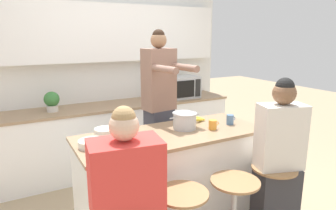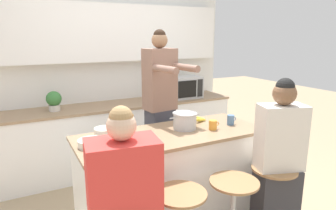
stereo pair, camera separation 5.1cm
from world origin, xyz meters
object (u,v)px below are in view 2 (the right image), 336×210
Objects in this scene: kitchen_island at (171,178)px; coffee_cup_far at (213,125)px; bar_stool_rightmost at (272,197)px; fruit_bowl at (105,132)px; juice_carton at (128,125)px; person_seated_near at (278,167)px; coffee_cup_near at (231,120)px; banana_bunch at (198,119)px; microwave at (184,87)px; person_cooking at (160,114)px; cooking_pot at (185,121)px; potted_plant at (54,100)px.

coffee_cup_far is at bearing -12.94° from kitchen_island.
bar_stool_rightmost is 3.50× the size of fruit_bowl.
kitchen_island is 7.90× the size of juice_carton.
bar_stool_rightmost is 0.29m from person_seated_near.
person_seated_near is 13.91× the size of coffee_cup_near.
banana_bunch is at bearing 130.60° from person_seated_near.
microwave reaches higher than coffee_cup_near.
person_cooking is 0.54m from cooking_pot.
person_cooking is 1.33m from potted_plant.
microwave is at bearing 102.41° from person_seated_near.
person_seated_near is 0.91m from banana_bunch.
potted_plant is (-1.23, 1.55, 0.07)m from coffee_cup_far.
juice_carton reaches higher than coffee_cup_near.
banana_bunch is 1.35m from microwave.
potted_plant is at bearing 131.96° from person_cooking.
juice_carton is 0.47× the size of microwave.
person_seated_near reaches higher than kitchen_island.
juice_carton is at bearing 166.76° from person_seated_near.
cooking_pot is 0.28m from banana_bunch.
fruit_bowl is at bearing -78.37° from potted_plant.
bar_stool_rightmost is 1.42m from person_cooking.
coffee_cup_near is (-0.05, 0.56, 0.59)m from bar_stool_rightmost.
juice_carton is at bearing -71.75° from potted_plant.
person_cooking is at bearing 73.39° from kitchen_island.
juice_carton is (0.19, -0.08, 0.06)m from fruit_bowl.
coffee_cup_near is 0.43× the size of potted_plant.
person_cooking is (-0.53, 1.20, 0.56)m from bar_stool_rightmost.
coffee_cup_far is at bearing -168.80° from coffee_cup_near.
coffee_cup_near is at bearing 95.14° from bar_stool_rightmost.
person_cooking is 0.46m from banana_bunch.
banana_bunch reaches higher than bar_stool_rightmost.
coffee_cup_far is at bearing -51.43° from potted_plant.
banana_bunch is (-0.32, 0.81, 0.27)m from person_seated_near.
coffee_cup_near is 0.26m from coffee_cup_far.
microwave is at bearing 65.55° from banana_bunch.
bar_stool_rightmost is at bearing -31.39° from fruit_bowl.
person_seated_near is 0.64m from coffee_cup_near.
coffee_cup_far is 0.49× the size of juice_carton.
banana_bunch is 0.81m from juice_carton.
microwave is at bearing -1.23° from potted_plant.
potted_plant is (-1.54, 2.06, 0.65)m from bar_stool_rightmost.
coffee_cup_far is at bearing -110.65° from microwave.
coffee_cup_far is 1.62m from microwave.
person_seated_near is 5.97× the size of potted_plant.
juice_carton is at bearing 166.47° from coffee_cup_far.
juice_carton is (-1.12, 0.71, 0.35)m from person_seated_near.
potted_plant is at bearing 119.85° from kitchen_island.
juice_carton is at bearing -23.62° from fruit_bowl.
bar_stool_rightmost is 0.83m from coffee_cup_far.
person_cooking is 7.62× the size of potted_plant.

